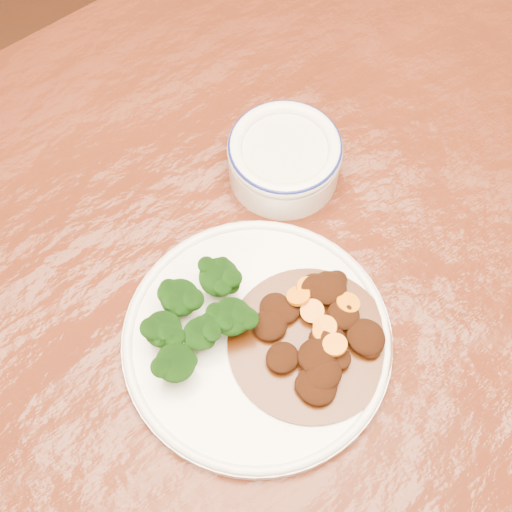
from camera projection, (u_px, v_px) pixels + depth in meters
ground at (262, 420)px, 1.47m from camera, size 4.00×4.00×0.00m
dining_table at (266, 283)px, 0.87m from camera, size 1.52×0.93×0.75m
dinner_plate at (257, 339)px, 0.74m from camera, size 0.28×0.28×0.02m
broccoli_florets at (196, 317)px, 0.72m from camera, size 0.13×0.10×0.05m
mince_stew at (317, 338)px, 0.73m from camera, size 0.17×0.17×0.03m
dip_bowl at (284, 157)px, 0.82m from camera, size 0.13×0.13×0.06m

